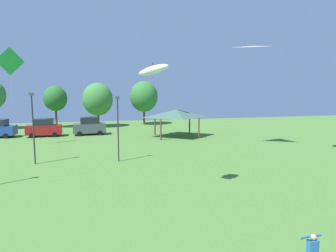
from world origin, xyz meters
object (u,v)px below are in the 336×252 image
at_px(kite_flying_1, 10,63).
at_px(kite_flying_3, 252,56).
at_px(treeline_tree_1, 55,99).
at_px(treeline_tree_3, 144,97).
at_px(kite_flying_2, 153,70).
at_px(light_post_2, 33,124).
at_px(park_pavilion, 176,114).
at_px(person_standing_mid_field, 312,252).
at_px(light_post_0, 118,125).
at_px(treeline_tree_2, 98,99).
at_px(parked_car_second_from_left, 44,128).
at_px(parked_car_third_from_left, 89,126).

xyz_separation_m(kite_flying_1, kite_flying_3, (25.31, -4.55, 0.84)).
relative_size(treeline_tree_1, treeline_tree_3, 0.89).
bearing_deg(kite_flying_2, treeline_tree_1, 134.42).
bearing_deg(light_post_2, kite_flying_2, 41.03).
bearing_deg(kite_flying_2, park_pavilion, 7.39).
height_order(person_standing_mid_field, light_post_0, light_post_0).
xyz_separation_m(kite_flying_1, treeline_tree_2, (8.87, 15.68, -4.49)).
xyz_separation_m(person_standing_mid_field, kite_flying_2, (-0.02, 29.31, 7.77)).
bearing_deg(light_post_0, kite_flying_1, 140.13).
bearing_deg(light_post_2, treeline_tree_1, 92.93).
relative_size(kite_flying_1, park_pavilion, 0.92).
bearing_deg(treeline_tree_3, person_standing_mid_field, -91.31).
xyz_separation_m(kite_flying_2, parked_car_second_from_left, (-13.92, 4.54, -7.47)).
bearing_deg(parked_car_second_from_left, kite_flying_2, -19.06).
distance_m(parked_car_second_from_left, light_post_2, 15.46).
bearing_deg(light_post_0, treeline_tree_3, 76.37).
height_order(person_standing_mid_field, park_pavilion, park_pavilion).
distance_m(light_post_0, treeline_tree_1, 26.54).
bearing_deg(treeline_tree_1, kite_flying_3, -42.29).
relative_size(kite_flying_1, treeline_tree_2, 0.81).
distance_m(treeline_tree_2, treeline_tree_3, 8.03).
xyz_separation_m(kite_flying_1, light_post_2, (3.47, -8.00, -5.62)).
bearing_deg(parked_car_second_from_left, light_post_2, -84.73).
distance_m(light_post_0, treeline_tree_3, 26.73).
height_order(parked_car_third_from_left, treeline_tree_2, treeline_tree_2).
xyz_separation_m(person_standing_mid_field, park_pavilion, (3.09, 29.71, 2.20)).
distance_m(kite_flying_2, park_pavilion, 6.40).
xyz_separation_m(kite_flying_2, treeline_tree_1, (-13.50, 13.78, -3.95)).
height_order(treeline_tree_1, treeline_tree_2, treeline_tree_2).
distance_m(kite_flying_3, parked_car_second_from_left, 27.69).
height_order(person_standing_mid_field, parked_car_second_from_left, parked_car_second_from_left).
bearing_deg(park_pavilion, treeline_tree_3, 98.39).
bearing_deg(park_pavilion, parked_car_second_from_left, 166.34).
distance_m(park_pavilion, treeline_tree_2, 16.13).
xyz_separation_m(kite_flying_1, kite_flying_2, (15.72, 2.67, -0.39)).
height_order(kite_flying_1, kite_flying_2, kite_flying_1).
bearing_deg(light_post_0, kite_flying_2, 65.24).
relative_size(person_standing_mid_field, light_post_2, 0.26).
relative_size(kite_flying_1, treeline_tree_3, 0.78).
relative_size(kite_flying_2, parked_car_third_from_left, 0.96).
distance_m(parked_car_third_from_left, treeline_tree_3, 13.90).
bearing_deg(light_post_0, park_pavilion, 54.67).
distance_m(park_pavilion, light_post_2, 18.93).
bearing_deg(kite_flying_1, parked_car_second_from_left, 75.95).
bearing_deg(light_post_0, treeline_tree_1, 108.12).
distance_m(person_standing_mid_field, parked_car_third_from_left, 34.96).
relative_size(person_standing_mid_field, park_pavilion, 0.25).
bearing_deg(person_standing_mid_field, kite_flying_2, 86.81).
xyz_separation_m(kite_flying_1, treeline_tree_3, (16.75, 17.19, -4.14)).
bearing_deg(parked_car_third_from_left, park_pavilion, -23.63).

